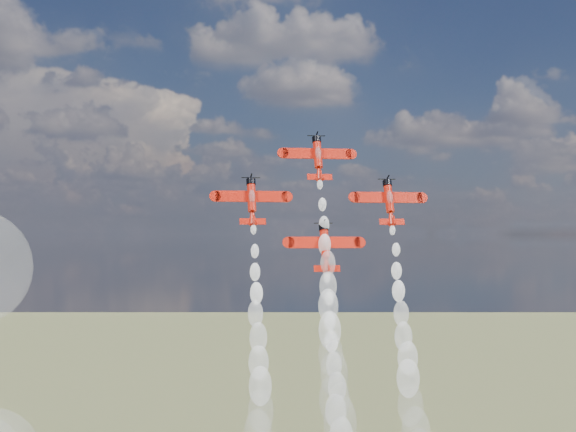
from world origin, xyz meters
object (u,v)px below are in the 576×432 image
(plane_lead, at_px, (318,157))
(plane_slot, at_px, (325,246))
(plane_left, at_px, (252,200))
(plane_right, at_px, (389,201))

(plane_lead, height_order, plane_slot, plane_lead)
(plane_lead, distance_m, plane_left, 15.22)
(plane_right, xyz_separation_m, plane_slot, (-12.46, -3.24, -8.10))
(plane_right, relative_size, plane_slot, 1.00)
(plane_lead, bearing_deg, plane_right, -14.58)
(plane_left, height_order, plane_slot, plane_left)
(plane_left, xyz_separation_m, plane_slot, (12.46, -3.24, -8.10))
(plane_slot, bearing_deg, plane_right, 14.58)
(plane_left, xyz_separation_m, plane_right, (24.93, 0.00, 0.00))
(plane_lead, xyz_separation_m, plane_left, (-12.46, -3.24, -8.10))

